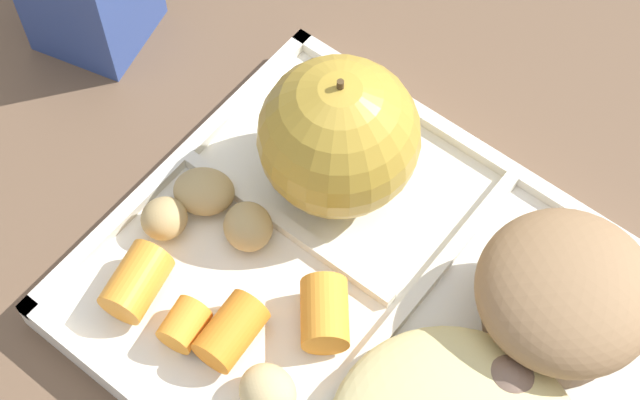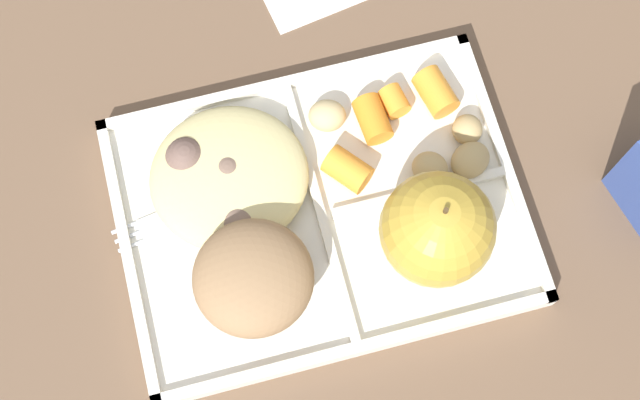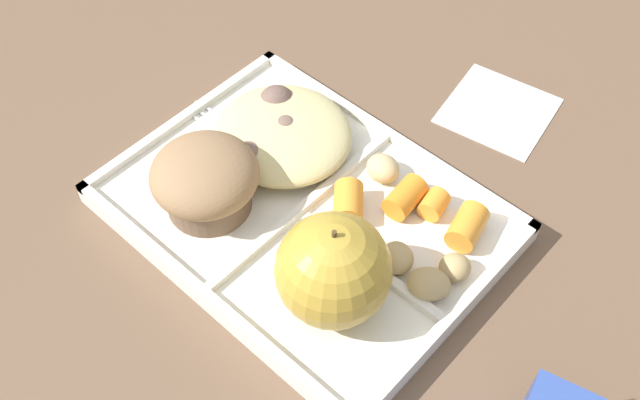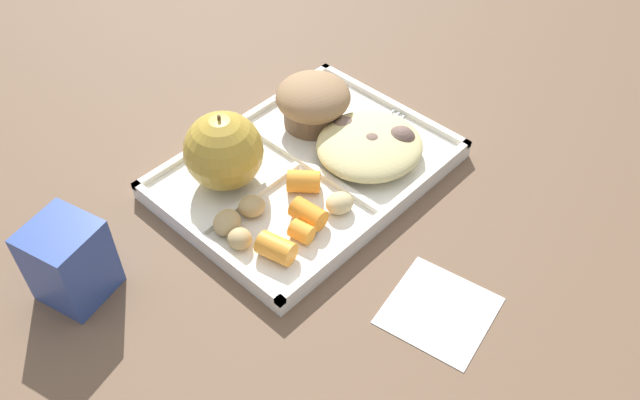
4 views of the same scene
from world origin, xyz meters
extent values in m
plane|color=brown|center=(0.00, 0.00, 0.00)|extent=(6.00, 6.00, 0.00)
cube|color=silver|center=(0.00, 0.00, 0.01)|extent=(0.31, 0.23, 0.02)
cube|color=silver|center=(0.00, -0.11, 0.02)|extent=(0.31, 0.01, 0.01)
cube|color=silver|center=(0.00, 0.11, 0.02)|extent=(0.31, 0.01, 0.01)
cube|color=silver|center=(-0.15, 0.00, 0.02)|extent=(0.01, 0.23, 0.01)
cube|color=silver|center=(0.15, 0.00, 0.02)|extent=(0.01, 0.23, 0.01)
cube|color=silver|center=(0.00, 0.00, 0.02)|extent=(0.01, 0.22, 0.01)
cube|color=silver|center=(-0.08, 0.01, 0.02)|extent=(0.14, 0.01, 0.01)
sphere|color=#B79333|center=(-0.08, 0.05, 0.06)|extent=(0.09, 0.09, 0.09)
cylinder|color=#4C381E|center=(-0.08, 0.05, 0.10)|extent=(0.00, 0.00, 0.01)
cylinder|color=brown|center=(0.06, 0.05, 0.03)|extent=(0.07, 0.07, 0.03)
ellipsoid|color=#93704C|center=(0.06, 0.05, 0.05)|extent=(0.09, 0.09, 0.04)
cylinder|color=orange|center=(-0.06, -0.06, 0.03)|extent=(0.03, 0.04, 0.02)
cylinder|color=orange|center=(-0.08, -0.07, 0.03)|extent=(0.02, 0.03, 0.02)
cylinder|color=orange|center=(-0.12, -0.07, 0.03)|extent=(0.03, 0.04, 0.02)
cylinder|color=orange|center=(-0.03, -0.02, 0.03)|extent=(0.04, 0.04, 0.02)
ellipsoid|color=tan|center=(-0.09, -0.01, 0.03)|extent=(0.04, 0.04, 0.02)
ellipsoid|color=tan|center=(-0.03, -0.07, 0.03)|extent=(0.04, 0.03, 0.02)
ellipsoid|color=tan|center=(-0.13, -0.03, 0.03)|extent=(0.03, 0.03, 0.02)
ellipsoid|color=tan|center=(-0.12, -0.01, 0.03)|extent=(0.04, 0.04, 0.02)
ellipsoid|color=#D6C684|center=(0.06, -0.04, 0.03)|extent=(0.12, 0.12, 0.03)
sphere|color=brown|center=(0.09, -0.06, 0.03)|extent=(0.03, 0.03, 0.03)
sphere|color=#755B4C|center=(0.06, -0.04, 0.03)|extent=(0.03, 0.03, 0.03)
sphere|color=#755B4C|center=(0.06, 0.00, 0.03)|extent=(0.03, 0.03, 0.03)
cube|color=silver|center=(0.05, -0.03, 0.02)|extent=(0.10, 0.02, 0.00)
cube|color=silver|center=(0.12, -0.02, 0.02)|extent=(0.04, 0.02, 0.00)
cylinder|color=silver|center=(0.15, -0.02, 0.02)|extent=(0.02, 0.01, 0.00)
cylinder|color=silver|center=(0.15, -0.02, 0.02)|extent=(0.02, 0.01, 0.00)
cylinder|color=silver|center=(0.15, -0.01, 0.02)|extent=(0.02, 0.01, 0.00)
cube|color=white|center=(-0.05, -0.22, 0.00)|extent=(0.11, 0.11, 0.00)
camera|label=1|loc=(0.10, -0.19, 0.49)|focal=56.55mm
camera|label=2|loc=(0.05, 0.20, 0.68)|focal=49.54mm
camera|label=3|loc=(-0.26, 0.27, 0.51)|focal=41.82mm
camera|label=4|loc=(-0.39, -0.39, 0.53)|focal=37.45mm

